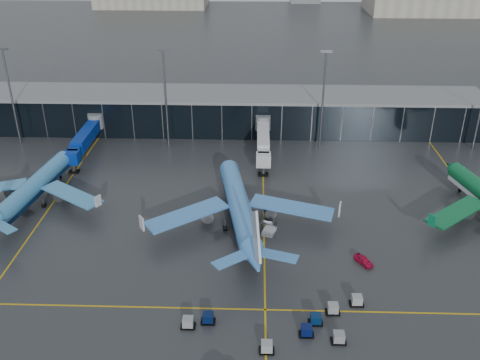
{
  "coord_description": "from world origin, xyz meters",
  "views": [
    {
      "loc": [
        8.14,
        -80.49,
        55.97
      ],
      "look_at": [
        5.0,
        18.0,
        6.0
      ],
      "focal_mm": 40.0,
      "sensor_mm": 36.0,
      "label": 1
    }
  ],
  "objects_px": {
    "airliner_klm_near": "(239,193)",
    "service_van_red": "(364,260)",
    "baggage_carts": "(290,323)",
    "mobile_airstair": "(269,230)",
    "airliner_arkefly": "(32,177)"
  },
  "relations": [
    {
      "from": "mobile_airstair",
      "to": "baggage_carts",
      "type": "bearing_deg",
      "value": -67.44
    },
    {
      "from": "baggage_carts",
      "to": "airliner_arkefly",
      "type": "bearing_deg",
      "value": 144.88
    },
    {
      "from": "airliner_klm_near",
      "to": "baggage_carts",
      "type": "bearing_deg",
      "value": -83.45
    },
    {
      "from": "service_van_red",
      "to": "baggage_carts",
      "type": "bearing_deg",
      "value": -161.36
    },
    {
      "from": "airliner_arkefly",
      "to": "service_van_red",
      "type": "relative_size",
      "value": 9.68
    },
    {
      "from": "baggage_carts",
      "to": "mobile_airstair",
      "type": "bearing_deg",
      "value": 95.73
    },
    {
      "from": "airliner_klm_near",
      "to": "baggage_carts",
      "type": "relative_size",
      "value": 1.57
    },
    {
      "from": "baggage_carts",
      "to": "mobile_airstair",
      "type": "distance_m",
      "value": 26.16
    },
    {
      "from": "airliner_klm_near",
      "to": "mobile_airstair",
      "type": "xyz_separation_m",
      "value": [
        5.98,
        -3.42,
        -6.06
      ]
    },
    {
      "from": "airliner_klm_near",
      "to": "mobile_airstair",
      "type": "height_order",
      "value": "airliner_klm_near"
    },
    {
      "from": "mobile_airstair",
      "to": "service_van_red",
      "type": "relative_size",
      "value": 0.91
    },
    {
      "from": "airliner_klm_near",
      "to": "service_van_red",
      "type": "distance_m",
      "value": 26.63
    },
    {
      "from": "airliner_arkefly",
      "to": "mobile_airstair",
      "type": "distance_m",
      "value": 51.02
    },
    {
      "from": "airliner_arkefly",
      "to": "mobile_airstair",
      "type": "xyz_separation_m",
      "value": [
        49.61,
        -10.69,
        -5.25
      ]
    },
    {
      "from": "airliner_klm_near",
      "to": "mobile_airstair",
      "type": "distance_m",
      "value": 9.17
    }
  ]
}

